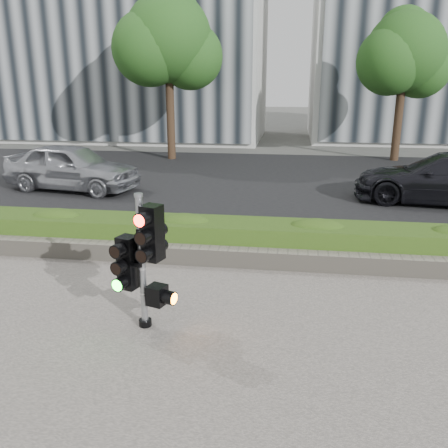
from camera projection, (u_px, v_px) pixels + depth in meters
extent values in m
plane|color=#51514C|center=(224.00, 313.00, 7.37)|extent=(120.00, 120.00, 0.00)
cube|color=#9E9389|center=(191.00, 421.00, 5.00)|extent=(16.00, 11.00, 0.03)
cube|color=black|center=(264.00, 182.00, 16.84)|extent=(60.00, 13.00, 0.02)
cube|color=gray|center=(245.00, 243.00, 10.34)|extent=(60.00, 0.25, 0.12)
cube|color=gray|center=(238.00, 257.00, 9.11)|extent=(12.00, 0.32, 0.34)
cube|color=olive|center=(242.00, 238.00, 9.68)|extent=(12.00, 1.00, 0.68)
cube|color=#B7B7B2|center=(129.00, 9.00, 28.19)|extent=(16.00, 9.00, 15.00)
cylinder|color=black|center=(170.00, 114.00, 21.13)|extent=(0.36, 0.36, 4.03)
sphere|color=#16501C|center=(168.00, 38.00, 20.20)|extent=(3.74, 3.74, 3.74)
sphere|color=#16501C|center=(190.00, 56.00, 20.64)|extent=(2.88, 2.88, 2.88)
sphere|color=#16501C|center=(149.00, 48.00, 20.02)|extent=(3.17, 3.17, 3.17)
sphere|color=#16501C|center=(172.00, 18.00, 20.64)|extent=(2.59, 2.59, 2.59)
cylinder|color=black|center=(398.00, 120.00, 20.78)|extent=(0.36, 0.36, 3.58)
sphere|color=#16501C|center=(405.00, 52.00, 19.96)|extent=(3.33, 3.33, 3.33)
sphere|color=#16501C|center=(421.00, 68.00, 20.35)|extent=(2.56, 2.56, 2.56)
sphere|color=#16501C|center=(390.00, 61.00, 19.80)|extent=(2.82, 2.82, 2.82)
sphere|color=#16501C|center=(404.00, 34.00, 20.34)|extent=(2.30, 2.30, 2.30)
cylinder|color=black|center=(145.00, 322.00, 6.91)|extent=(0.19, 0.19, 0.09)
cylinder|color=gray|center=(142.00, 264.00, 6.64)|extent=(0.10, 0.10, 1.93)
cylinder|color=gray|center=(138.00, 195.00, 6.36)|extent=(0.12, 0.12, 0.05)
cube|color=#FF1107|center=(152.00, 233.00, 6.38)|extent=(0.31, 0.31, 0.77)
cube|color=#14E51E|center=(128.00, 262.00, 6.71)|extent=(0.31, 0.31, 0.77)
cube|color=black|center=(152.00, 242.00, 6.74)|extent=(0.31, 0.31, 0.53)
cube|color=orange|center=(157.00, 295.00, 6.71)|extent=(0.31, 0.31, 0.28)
imported|color=#ADAEB5|center=(72.00, 167.00, 15.32)|extent=(4.68, 2.54, 1.51)
imported|color=black|center=(446.00, 178.00, 13.65)|extent=(5.36, 2.89, 1.48)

